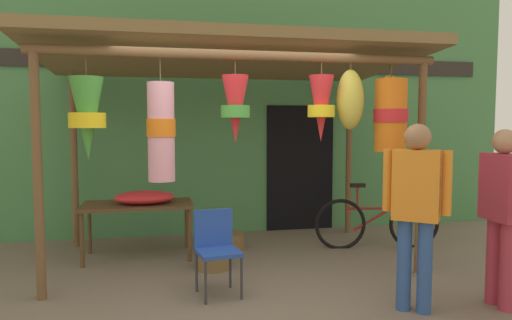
{
  "coord_description": "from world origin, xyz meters",
  "views": [
    {
      "loc": [
        -0.83,
        -4.96,
        1.71
      ],
      "look_at": [
        0.41,
        0.94,
        1.25
      ],
      "focal_mm": 33.11,
      "sensor_mm": 36.0,
      "label": 1
    }
  ],
  "objects_px": {
    "parked_bicycle": "(377,223)",
    "folding_chair": "(216,244)",
    "wicker_basket_by_table": "(213,260)",
    "shopper_by_bananas": "(416,201)",
    "display_table": "(138,209)",
    "flower_heap_on_table": "(146,197)",
    "wicker_basket_spare": "(227,242)",
    "customer_foreground": "(503,203)"
  },
  "relations": [
    {
      "from": "parked_bicycle",
      "to": "folding_chair",
      "type": "bearing_deg",
      "value": -151.6
    },
    {
      "from": "wicker_basket_by_table",
      "to": "shopper_by_bananas",
      "type": "xyz_separation_m",
      "value": [
        1.65,
        -1.64,
        0.91
      ]
    },
    {
      "from": "display_table",
      "to": "folding_chair",
      "type": "distance_m",
      "value": 1.7
    },
    {
      "from": "parked_bicycle",
      "to": "shopper_by_bananas",
      "type": "relative_size",
      "value": 1.02
    },
    {
      "from": "flower_heap_on_table",
      "to": "wicker_basket_spare",
      "type": "bearing_deg",
      "value": 8.07
    },
    {
      "from": "shopper_by_bananas",
      "to": "wicker_basket_spare",
      "type": "bearing_deg",
      "value": 119.31
    },
    {
      "from": "wicker_basket_by_table",
      "to": "parked_bicycle",
      "type": "relative_size",
      "value": 0.23
    },
    {
      "from": "flower_heap_on_table",
      "to": "wicker_basket_spare",
      "type": "xyz_separation_m",
      "value": [
        1.06,
        0.15,
        -0.66
      ]
    },
    {
      "from": "flower_heap_on_table",
      "to": "shopper_by_bananas",
      "type": "distance_m",
      "value": 3.33
    },
    {
      "from": "wicker_basket_by_table",
      "to": "shopper_by_bananas",
      "type": "height_order",
      "value": "shopper_by_bananas"
    },
    {
      "from": "folding_chair",
      "to": "wicker_basket_by_table",
      "type": "relative_size",
      "value": 2.1
    },
    {
      "from": "flower_heap_on_table",
      "to": "shopper_by_bananas",
      "type": "relative_size",
      "value": 0.44
    },
    {
      "from": "shopper_by_bananas",
      "to": "display_table",
      "type": "bearing_deg",
      "value": 137.49
    },
    {
      "from": "wicker_basket_by_table",
      "to": "shopper_by_bananas",
      "type": "bearing_deg",
      "value": -44.81
    },
    {
      "from": "folding_chair",
      "to": "wicker_basket_spare",
      "type": "height_order",
      "value": "folding_chair"
    },
    {
      "from": "wicker_basket_by_table",
      "to": "shopper_by_bananas",
      "type": "relative_size",
      "value": 0.23
    },
    {
      "from": "folding_chair",
      "to": "parked_bicycle",
      "type": "bearing_deg",
      "value": 28.4
    },
    {
      "from": "flower_heap_on_table",
      "to": "folding_chair",
      "type": "distance_m",
      "value": 1.64
    },
    {
      "from": "flower_heap_on_table",
      "to": "wicker_basket_by_table",
      "type": "height_order",
      "value": "flower_heap_on_table"
    },
    {
      "from": "flower_heap_on_table",
      "to": "wicker_basket_by_table",
      "type": "xyz_separation_m",
      "value": [
        0.77,
        -0.64,
        -0.67
      ]
    },
    {
      "from": "wicker_basket_by_table",
      "to": "parked_bicycle",
      "type": "distance_m",
      "value": 2.4
    },
    {
      "from": "shopper_by_bananas",
      "to": "flower_heap_on_table",
      "type": "bearing_deg",
      "value": 136.81
    },
    {
      "from": "folding_chair",
      "to": "customer_foreground",
      "type": "xyz_separation_m",
      "value": [
        2.54,
        -0.9,
        0.48
      ]
    },
    {
      "from": "flower_heap_on_table",
      "to": "parked_bicycle",
      "type": "relative_size",
      "value": 0.43
    },
    {
      "from": "flower_heap_on_table",
      "to": "shopper_by_bananas",
      "type": "bearing_deg",
      "value": -43.19
    },
    {
      "from": "display_table",
      "to": "customer_foreground",
      "type": "xyz_separation_m",
      "value": [
        3.37,
        -2.39,
        0.35
      ]
    },
    {
      "from": "folding_chair",
      "to": "customer_foreground",
      "type": "height_order",
      "value": "customer_foreground"
    },
    {
      "from": "customer_foreground",
      "to": "shopper_by_bananas",
      "type": "xyz_separation_m",
      "value": [
        -0.84,
        0.07,
        0.03
      ]
    },
    {
      "from": "folding_chair",
      "to": "shopper_by_bananas",
      "type": "height_order",
      "value": "shopper_by_bananas"
    },
    {
      "from": "wicker_basket_by_table",
      "to": "display_table",
      "type": "bearing_deg",
      "value": 142.31
    },
    {
      "from": "display_table",
      "to": "folding_chair",
      "type": "xyz_separation_m",
      "value": [
        0.82,
        -1.49,
        -0.13
      ]
    },
    {
      "from": "parked_bicycle",
      "to": "shopper_by_bananas",
      "type": "height_order",
      "value": "shopper_by_bananas"
    },
    {
      "from": "parked_bicycle",
      "to": "shopper_by_bananas",
      "type": "xyz_separation_m",
      "value": [
        -0.68,
        -2.12,
        0.67
      ]
    },
    {
      "from": "customer_foreground",
      "to": "wicker_basket_spare",
      "type": "bearing_deg",
      "value": 131.36
    },
    {
      "from": "folding_chair",
      "to": "wicker_basket_spare",
      "type": "relative_size",
      "value": 1.8
    },
    {
      "from": "wicker_basket_spare",
      "to": "folding_chair",
      "type": "bearing_deg",
      "value": -102.14
    },
    {
      "from": "wicker_basket_by_table",
      "to": "customer_foreground",
      "type": "xyz_separation_m",
      "value": [
        2.49,
        -1.71,
        0.88
      ]
    },
    {
      "from": "flower_heap_on_table",
      "to": "wicker_basket_spare",
      "type": "height_order",
      "value": "flower_heap_on_table"
    },
    {
      "from": "wicker_basket_spare",
      "to": "parked_bicycle",
      "type": "relative_size",
      "value": 0.27
    },
    {
      "from": "flower_heap_on_table",
      "to": "wicker_basket_by_table",
      "type": "bearing_deg",
      "value": -39.42
    },
    {
      "from": "wicker_basket_spare",
      "to": "shopper_by_bananas",
      "type": "height_order",
      "value": "shopper_by_bananas"
    },
    {
      "from": "folding_chair",
      "to": "wicker_basket_by_table",
      "type": "xyz_separation_m",
      "value": [
        0.06,
        0.81,
        -0.4
      ]
    }
  ]
}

